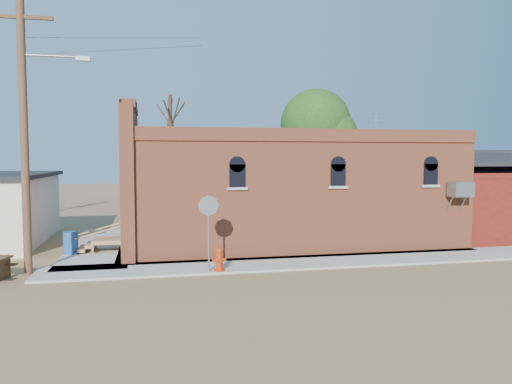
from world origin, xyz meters
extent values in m
plane|color=olive|center=(0.00, 0.00, 0.00)|extent=(120.00, 120.00, 0.00)
cube|color=#9E9991|center=(1.50, 0.90, 0.04)|extent=(19.00, 2.20, 0.08)
cube|color=#9E9991|center=(-6.30, 6.00, 0.04)|extent=(2.60, 10.00, 0.08)
cube|color=#B75B37|center=(2.00, 5.50, 2.25)|extent=(14.00, 7.00, 4.50)
cube|color=black|center=(2.00, 5.50, 4.55)|extent=(13.80, 6.80, 0.12)
cube|color=#B75B37|center=(-5.00, 5.50, 2.90)|extent=(0.50, 7.40, 5.80)
cube|color=#163098|center=(-5.30, 4.30, 4.00)|extent=(0.08, 1.10, 1.56)
cube|color=gray|center=(8.10, 1.55, 2.60)|extent=(0.85, 0.65, 0.60)
cube|color=#4F190D|center=(11.50, 5.50, 1.60)|extent=(5.00, 6.00, 3.20)
cylinder|color=#4C2D1E|center=(-8.20, 1.20, 4.50)|extent=(0.26, 0.26, 9.00)
cube|color=#4C2D1E|center=(-8.20, 1.20, 8.40)|extent=(2.00, 0.12, 0.12)
cylinder|color=gray|center=(-7.30, 1.20, 7.20)|extent=(1.80, 0.08, 0.08)
cube|color=gray|center=(-6.30, 1.20, 7.15)|extent=(0.45, 0.22, 0.14)
cylinder|color=#483929|center=(-3.00, 13.00, 3.75)|extent=(0.24, 0.24, 7.50)
cylinder|color=#483929|center=(6.00, 13.50, 3.15)|extent=(0.28, 0.28, 6.30)
sphere|color=#184513|center=(6.00, 13.50, 5.95)|extent=(4.40, 4.40, 4.40)
cylinder|color=#B32A0A|center=(-1.96, 0.00, 0.11)|extent=(0.45, 0.45, 0.07)
cylinder|color=#B32A0A|center=(-1.96, 0.00, 0.45)|extent=(0.31, 0.31, 0.61)
sphere|color=#B32A0A|center=(-1.96, 0.00, 0.77)|extent=(0.24, 0.24, 0.24)
cylinder|color=#B32A0A|center=(-1.96, -0.15, 0.46)|extent=(0.15, 0.16, 0.11)
cylinder|color=#B32A0A|center=(-2.12, 0.00, 0.46)|extent=(0.16, 0.15, 0.11)
cylinder|color=#B32A0A|center=(-1.81, 0.00, 0.46)|extent=(0.16, 0.15, 0.11)
cylinder|color=gray|center=(-2.31, 0.00, 1.24)|extent=(0.08, 0.08, 2.32)
cylinder|color=gray|center=(-2.31, -0.02, 2.30)|extent=(0.70, 0.06, 0.70)
cylinder|color=#A71709|center=(-2.31, 0.02, 2.30)|extent=(0.70, 0.06, 0.70)
cylinder|color=#1C498E|center=(-7.30, 4.21, 0.52)|extent=(0.60, 0.60, 0.88)
camera|label=1|loc=(-4.20, -16.40, 3.89)|focal=35.00mm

